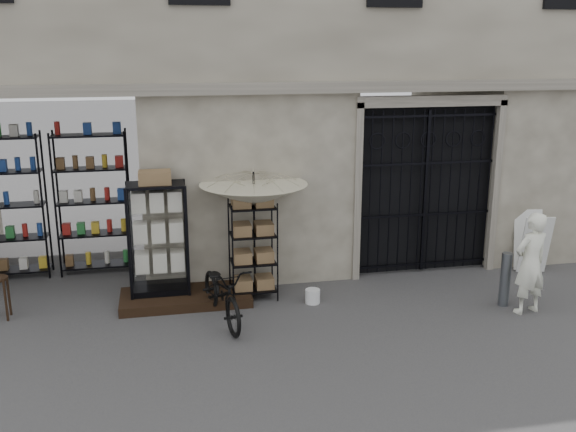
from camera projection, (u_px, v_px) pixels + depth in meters
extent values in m
plane|color=#262629|center=(363.00, 331.00, 9.02)|extent=(80.00, 80.00, 0.00)
cube|color=#AFA692|center=(303.00, 10.00, 11.63)|extent=(14.00, 4.00, 9.00)
cube|color=black|center=(48.00, 197.00, 10.41)|extent=(3.00, 1.70, 3.00)
cube|color=black|center=(51.00, 205.00, 10.94)|extent=(2.70, 0.50, 2.50)
cube|color=black|center=(422.00, 187.00, 11.12)|extent=(2.50, 0.06, 3.00)
cube|color=black|center=(425.00, 192.00, 10.98)|extent=(0.05, 0.05, 2.80)
cube|color=black|center=(186.00, 298.00, 10.00)|extent=(2.00, 0.90, 0.15)
cube|color=black|center=(161.00, 288.00, 10.06)|extent=(0.94, 0.67, 0.10)
cube|color=silver|center=(162.00, 243.00, 9.61)|extent=(0.79, 0.15, 1.61)
cube|color=silver|center=(158.00, 244.00, 9.87)|extent=(0.79, 0.51, 1.34)
cube|color=olive|center=(155.00, 180.00, 9.61)|extent=(0.54, 0.44, 0.19)
cube|color=black|center=(253.00, 250.00, 10.03)|extent=(0.83, 0.72, 1.58)
cube|color=olive|center=(253.00, 253.00, 10.04)|extent=(0.70, 0.59, 1.19)
cylinder|color=black|center=(254.00, 234.00, 10.13)|extent=(0.03, 0.03, 2.00)
imported|color=beige|center=(254.00, 189.00, 9.95)|extent=(1.52, 1.55, 1.34)
cylinder|color=silver|center=(313.00, 296.00, 9.97)|extent=(0.30, 0.30, 0.22)
imported|color=black|center=(223.00, 321.00, 9.35)|extent=(0.75, 0.98, 1.69)
cube|color=black|center=(0.00, 299.00, 9.35)|extent=(0.27, 0.27, 0.62)
cylinder|color=slate|center=(505.00, 279.00, 9.80)|extent=(0.20, 0.20, 0.85)
imported|color=white|center=(525.00, 312.00, 9.66)|extent=(0.88, 1.64, 0.37)
cube|color=silver|center=(535.00, 245.00, 11.06)|extent=(0.53, 0.33, 1.05)
cube|color=silver|center=(528.00, 240.00, 11.38)|extent=(0.53, 0.33, 1.05)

